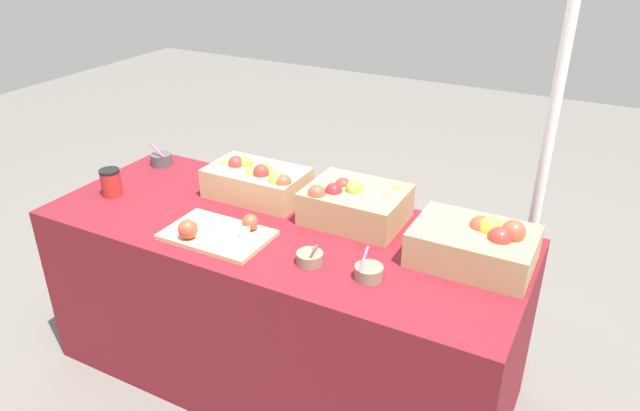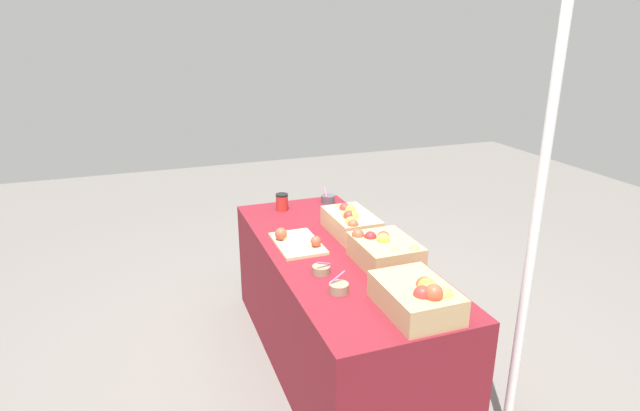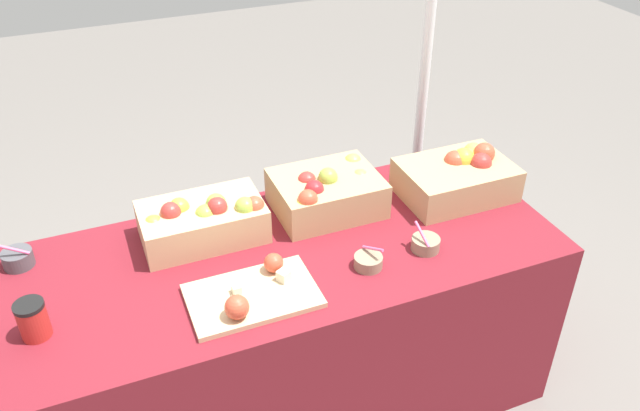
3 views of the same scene
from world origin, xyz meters
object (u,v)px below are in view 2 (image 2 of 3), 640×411
at_px(apple_crate_left, 418,296).
at_px(sample_bowl_near, 339,288).
at_px(sample_bowl_mid, 328,199).
at_px(apple_crate_right, 351,222).
at_px(sample_bowl_far, 321,269).
at_px(coffee_cup, 282,202).
at_px(tent_pole, 532,245).
at_px(apple_crate_middle, 384,251).
at_px(cutting_board_front, 297,242).

bearing_deg(apple_crate_left, sample_bowl_near, -137.45).
xyz_separation_m(sample_bowl_near, sample_bowl_mid, (-1.26, 0.43, 0.00)).
height_order(apple_crate_left, sample_bowl_mid, apple_crate_left).
height_order(apple_crate_right, sample_bowl_far, apple_crate_right).
xyz_separation_m(sample_bowl_mid, coffee_cup, (0.04, -0.36, 0.03)).
height_order(sample_bowl_mid, tent_pole, tent_pole).
height_order(apple_crate_left, apple_crate_middle, apple_crate_left).
bearing_deg(tent_pole, apple_crate_middle, -146.83).
bearing_deg(sample_bowl_far, coffee_cup, 175.45).
bearing_deg(cutting_board_front, apple_crate_right, 99.13).
height_order(sample_bowl_far, coffee_cup, coffee_cup).
distance_m(sample_bowl_near, coffee_cup, 1.23).
xyz_separation_m(apple_crate_right, sample_bowl_mid, (-0.60, 0.08, -0.04)).
bearing_deg(tent_pole, coffee_cup, -157.26).
relative_size(sample_bowl_far, tent_pole, 0.05).
distance_m(apple_crate_middle, apple_crate_right, 0.45).
distance_m(apple_crate_middle, coffee_cup, 1.05).
bearing_deg(sample_bowl_mid, cutting_board_front, -34.14).
relative_size(cutting_board_front, tent_pole, 0.19).
distance_m(cutting_board_front, sample_bowl_mid, 0.79).
bearing_deg(cutting_board_front, tent_pole, 37.24).
xyz_separation_m(apple_crate_right, sample_bowl_far, (0.45, -0.36, -0.05)).
xyz_separation_m(apple_crate_middle, sample_bowl_mid, (-1.05, 0.08, -0.05)).
bearing_deg(sample_bowl_far, apple_crate_right, 141.71).
distance_m(sample_bowl_near, sample_bowl_mid, 1.33).
distance_m(cutting_board_front, coffee_cup, 0.62).
height_order(apple_crate_right, tent_pole, tent_pole).
bearing_deg(sample_bowl_far, apple_crate_left, 28.53).
relative_size(sample_bowl_near, tent_pole, 0.05).
relative_size(sample_bowl_far, coffee_cup, 0.82).
relative_size(apple_crate_left, coffee_cup, 3.48).
height_order(cutting_board_front, coffee_cup, coffee_cup).
bearing_deg(apple_crate_middle, apple_crate_left, -9.51).
height_order(apple_crate_middle, tent_pole, tent_pole).
relative_size(apple_crate_left, sample_bowl_far, 4.23).
bearing_deg(coffee_cup, tent_pole, 22.74).
relative_size(apple_crate_middle, cutting_board_front, 0.96).
distance_m(coffee_cup, tent_pole, 1.78).
relative_size(apple_crate_right, sample_bowl_far, 4.28).
distance_m(apple_crate_middle, sample_bowl_near, 0.41).
xyz_separation_m(apple_crate_left, cutting_board_front, (-0.90, -0.28, -0.05)).
height_order(sample_bowl_mid, sample_bowl_far, sample_bowl_mid).
bearing_deg(tent_pole, apple_crate_left, -103.35).
height_order(apple_crate_left, sample_bowl_near, apple_crate_left).
relative_size(apple_crate_left, cutting_board_front, 1.04).
bearing_deg(sample_bowl_far, apple_crate_middle, 89.55).
xyz_separation_m(cutting_board_front, coffee_cup, (-0.61, 0.09, 0.04)).
relative_size(apple_crate_middle, sample_bowl_far, 3.88).
height_order(cutting_board_front, sample_bowl_near, sample_bowl_near).
xyz_separation_m(apple_crate_middle, cutting_board_front, (-0.40, -0.37, -0.05)).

